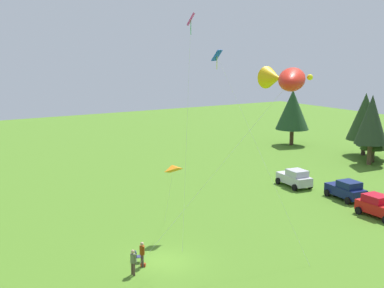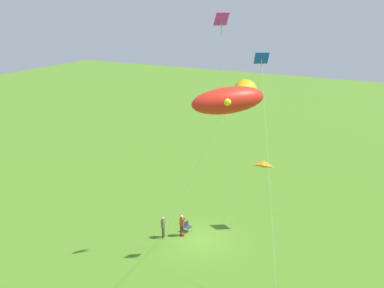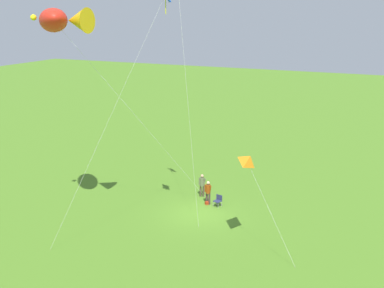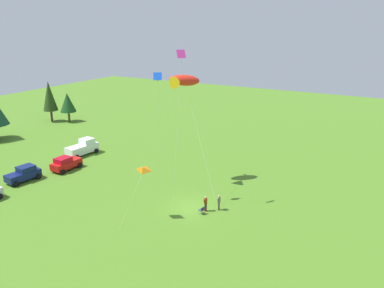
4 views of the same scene
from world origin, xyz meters
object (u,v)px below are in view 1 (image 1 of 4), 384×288
object	(u,v)px
car_silver_compact	(295,178)
backpack_on_grass	(143,265)
kite_delta_orange	(172,168)
folding_chair	(138,256)
car_red_sedan	(379,206)
kite_large_fish	(287,79)
kite_diamond_rainbow	(190,31)
car_navy_hatch	(346,190)
person_kite_flyer	(133,260)
kite_diamond_blue	(221,65)
person_spectator	(142,252)

from	to	relation	value
car_silver_compact	backpack_on_grass	bearing A→B (deg)	-59.17
backpack_on_grass	kite_delta_orange	size ratio (longest dim) A/B	0.06
folding_chair	backpack_on_grass	distance (m)	0.89
car_silver_compact	car_red_sedan	world-z (taller)	same
folding_chair	kite_large_fish	size ratio (longest dim) A/B	0.06
car_silver_compact	kite_diamond_rainbow	xyz separation A→B (m)	(11.04, -19.68, 14.67)
car_navy_hatch	backpack_on_grass	bearing A→B (deg)	-73.16
person_kite_flyer	car_silver_compact	bearing A→B (deg)	13.37
person_kite_flyer	kite_diamond_blue	xyz separation A→B (m)	(-0.55, 7.14, 12.37)
folding_chair	person_kite_flyer	bearing A→B (deg)	-109.67
car_navy_hatch	kite_delta_orange	size ratio (longest dim) A/B	0.76
kite_delta_orange	person_kite_flyer	bearing A→B (deg)	-48.21
kite_large_fish	car_silver_compact	bearing A→B (deg)	135.58
car_red_sedan	kite_diamond_blue	bearing A→B (deg)	89.09
folding_chair	kite_diamond_rainbow	distance (m)	15.57
folding_chair	car_red_sedan	distance (m)	22.35
person_kite_flyer	kite_diamond_blue	distance (m)	14.30
car_silver_compact	kite_large_fish	bearing A→B (deg)	-37.81
backpack_on_grass	kite_large_fish	xyz separation A→B (m)	(6.45, 6.55, 12.61)
kite_diamond_blue	kite_delta_orange	bearing A→B (deg)	-166.12
backpack_on_grass	kite_large_fish	bearing A→B (deg)	45.44
car_red_sedan	folding_chair	bearing A→B (deg)	86.89
person_kite_flyer	kite_large_fish	distance (m)	15.07
backpack_on_grass	kite_diamond_blue	distance (m)	14.57
car_silver_compact	kite_diamond_blue	bearing A→B (deg)	-51.24
person_spectator	car_silver_compact	size ratio (longest dim) A/B	0.40
kite_diamond_rainbow	car_navy_hatch	bearing A→B (deg)	103.16
car_red_sedan	kite_large_fish	bearing A→B (deg)	110.54
kite_delta_orange	folding_chair	bearing A→B (deg)	-53.07
person_spectator	kite_delta_orange	distance (m)	7.87
person_spectator	backpack_on_grass	distance (m)	0.91
car_navy_hatch	kite_large_fish	distance (m)	23.57
folding_chair	kite_delta_orange	xyz separation A→B (m)	(-3.61, 4.80, 4.90)
kite_large_fish	backpack_on_grass	bearing A→B (deg)	-134.56
backpack_on_grass	person_spectator	bearing A→B (deg)	-116.09
folding_chair	kite_delta_orange	distance (m)	7.76
person_spectator	kite_delta_orange	size ratio (longest dim) A/B	0.30
person_spectator	kite_large_fish	bearing A→B (deg)	-35.86
person_kite_flyer	car_navy_hatch	bearing A→B (deg)	-0.24
folding_chair	car_navy_hatch	world-z (taller)	car_navy_hatch
car_silver_compact	kite_delta_orange	bearing A→B (deg)	-65.35
car_red_sedan	kite_large_fish	world-z (taller)	kite_large_fish
kite_large_fish	kite_diamond_blue	bearing A→B (deg)	-174.61
person_spectator	car_navy_hatch	world-z (taller)	car_navy_hatch
backpack_on_grass	kite_diamond_rainbow	xyz separation A→B (m)	(0.68, 3.34, 15.51)
car_red_sedan	kite_diamond_rainbow	size ratio (longest dim) A/B	0.25
folding_chair	kite_diamond_blue	world-z (taller)	kite_diamond_blue
folding_chair	car_silver_compact	xyz separation A→B (m)	(-9.54, 23.02, 0.46)
person_spectator	backpack_on_grass	xyz separation A→B (m)	(0.02, 0.05, -0.91)
kite_delta_orange	car_red_sedan	bearing A→B (deg)	72.17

